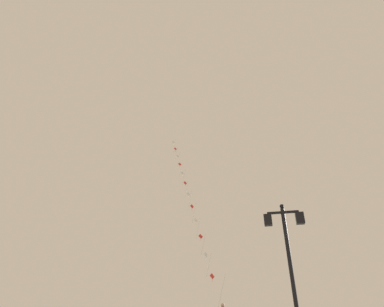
{
  "coord_description": "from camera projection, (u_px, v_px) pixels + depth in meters",
  "views": [
    {
      "loc": [
        1.5,
        -2.38,
        1.79
      ],
      "look_at": [
        -3.15,
        16.37,
        11.68
      ],
      "focal_mm": 27.11,
      "sensor_mm": 36.0,
      "label": 1
    }
  ],
  "objects": [
    {
      "name": "twin_lantern_lamp_post",
      "position": [
        288.0,
        247.0,
        10.04
      ],
      "size": [
        1.4,
        0.28,
        5.01
      ],
      "color": "black",
      "rests_on": "ground_plane"
    },
    {
      "name": "kite_train",
      "position": [
        189.0,
        196.0,
        28.22
      ],
      "size": [
        7.95,
        12.41,
        20.86
      ],
      "color": "brown",
      "rests_on": "ground_plane"
    }
  ]
}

